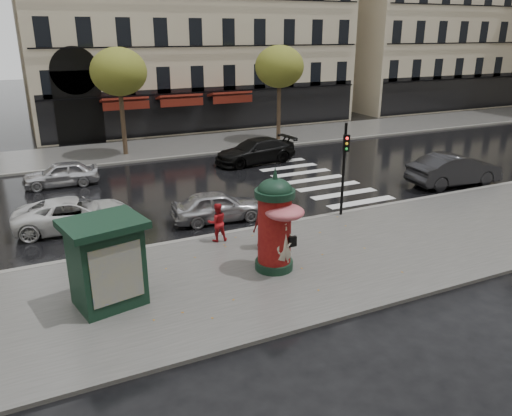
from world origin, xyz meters
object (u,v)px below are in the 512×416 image
woman_umbrella (284,227)px  woman_red (217,222)px  car_white (75,214)px  car_silver (217,206)px  man_burgundy (266,224)px  car_darkgrey (454,170)px  morris_column (275,221)px  traffic_light (344,161)px  newsstand (106,262)px  car_far_silver (61,174)px  car_black (255,151)px

woman_umbrella → woman_red: size_ratio=1.63×
car_white → car_silver: bearing=-97.9°
man_burgundy → car_darkgrey: bearing=-155.0°
morris_column → car_silver: bearing=89.7°
traffic_light → car_white: 11.08m
newsstand → car_far_silver: size_ratio=0.69×
car_darkgrey → car_white: car_darkgrey is taller
morris_column → car_white: morris_column is taller
woman_red → car_silver: 2.42m
car_black → car_far_silver: 11.00m
woman_red → car_white: 5.97m
woman_red → traffic_light: 6.00m
morris_column → traffic_light: traffic_light is taller
woman_umbrella → car_white: size_ratio=0.52×
newsstand → car_far_silver: bearing=90.5°
traffic_light → newsstand: (-10.18, -3.24, -1.07)m
woman_red → man_burgundy: size_ratio=0.79×
car_darkgrey → car_far_silver: 20.15m
woman_red → car_white: size_ratio=0.32×
car_white → car_darkgrey: bearing=-88.1°
woman_red → man_burgundy: man_burgundy is taller
traffic_light → car_darkgrey: traffic_light is taller
traffic_light → car_darkgrey: (7.99, 1.55, -1.68)m
car_silver → car_far_silver: (-5.41, 8.09, -0.02)m
traffic_light → car_black: bearing=86.0°
traffic_light → morris_column: bearing=-146.4°
man_burgundy → traffic_light: bearing=-148.7°
car_black → traffic_light: bearing=-9.6°
newsstand → car_black: newsstand is taller
car_black → newsstand: bearing=-44.9°
woman_red → man_burgundy: bearing=142.1°
car_white → car_far_silver: bearing=7.3°
newsstand → morris_column: bearing=-0.3°
newsstand → car_darkgrey: (18.17, 4.79, -0.61)m
car_far_silver → newsstand: bearing=2.5°
woman_umbrella → car_silver: bearing=91.0°
woman_umbrella → car_black: bearing=68.2°
car_darkgrey → car_far_silver: bearing=69.2°
man_burgundy → car_far_silver: (-5.88, 11.69, -0.42)m
car_silver → car_darkgrey: size_ratio=0.77×
woman_umbrella → man_burgundy: (0.37, 2.01, -0.64)m
morris_column → traffic_light: 5.94m
woman_red → car_black: 12.23m
car_black → car_far_silver: bearing=-95.4°
traffic_light → car_black: 10.23m
car_silver → car_white: 5.69m
woman_umbrella → car_darkgrey: size_ratio=0.48×
woman_umbrella → morris_column: 0.45m
woman_umbrella → car_far_silver: 14.81m
traffic_light → car_far_silver: (-10.30, 10.01, -1.86)m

